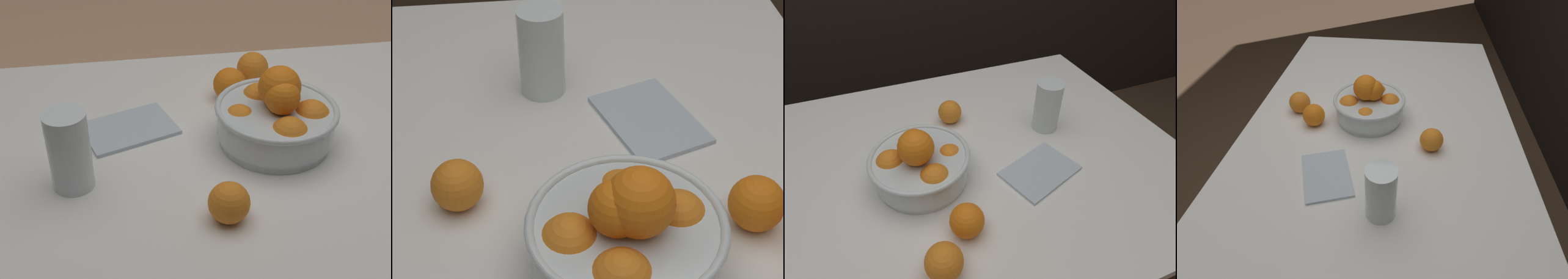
% 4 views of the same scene
% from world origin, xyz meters
% --- Properties ---
extents(dining_table, '(1.42, 0.91, 0.73)m').
position_xyz_m(dining_table, '(0.00, 0.00, 0.66)').
color(dining_table, white).
rests_on(dining_table, ground_plane).
extents(fruit_bowl, '(0.24, 0.24, 0.16)m').
position_xyz_m(fruit_bowl, '(-0.01, -0.04, 0.79)').
color(fruit_bowl, silver).
rests_on(fruit_bowl, dining_table).
extents(juice_glass, '(0.08, 0.08, 0.15)m').
position_xyz_m(juice_glass, '(0.38, 0.04, 0.80)').
color(juice_glass, '#F4A314').
rests_on(juice_glass, dining_table).
extents(orange_loose_near_bowl, '(0.07, 0.07, 0.07)m').
position_xyz_m(orange_loose_near_bowl, '(0.12, 0.17, 0.76)').
color(orange_loose_near_bowl, orange).
rests_on(orange_loose_near_bowl, dining_table).
extents(orange_loose_front, '(0.07, 0.07, 0.07)m').
position_xyz_m(orange_loose_front, '(0.04, -0.22, 0.77)').
color(orange_loose_front, orange).
rests_on(orange_loose_front, dining_table).
extents(orange_loose_aside, '(0.07, 0.07, 0.07)m').
position_xyz_m(orange_loose_aside, '(-0.03, -0.29, 0.77)').
color(orange_loose_aside, orange).
rests_on(orange_loose_aside, dining_table).
extents(napkin, '(0.22, 0.18, 0.01)m').
position_xyz_m(napkin, '(0.28, -0.13, 0.73)').
color(napkin, silver).
rests_on(napkin, dining_table).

